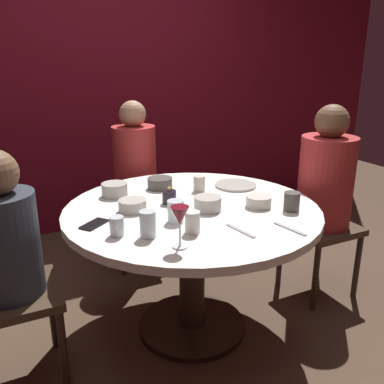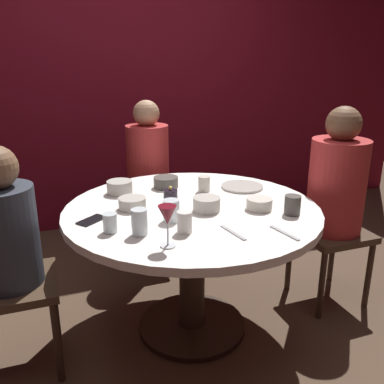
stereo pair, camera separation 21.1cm
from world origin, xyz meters
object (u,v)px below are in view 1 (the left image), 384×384
Objects in this scene: cell_phone at (94,224)px; bowl_small_white at (160,183)px; seated_diner_back at (135,167)px; cup_by_right_diner at (117,226)px; bowl_rice_portion at (208,204)px; cup_far_edge at (148,224)px; seated_diner_right at (326,182)px; cup_near_candle at (199,184)px; dining_table at (192,234)px; wine_glass at (180,218)px; bowl_serving_large at (115,190)px; dinner_plate at (236,185)px; cup_beside_wine at (292,201)px; cup_by_left_diner at (176,211)px; bowl_sauce_side at (132,205)px; seated_diner_left at (5,246)px; cup_center_front at (192,222)px; candle_holder at (169,197)px; bowl_salad_center at (259,201)px.

bowl_small_white is (0.48, 0.39, 0.03)m from cell_phone.
seated_diner_back is 13.76× the size of cup_by_right_diner.
bowl_rice_portion is 1.17× the size of cup_far_edge.
bowl_rice_portion is at bearing 5.37° from seated_diner_right.
dining_table is at bearing -125.16° from cup_near_candle.
bowl_serving_large is (-0.06, 0.75, -0.09)m from wine_glass.
dinner_plate is 0.47m from cup_beside_wine.
cup_by_right_diner is at bearing -22.18° from seated_diner_back.
bowl_serving_large is at bearing 168.33° from dinner_plate.
cup_beside_wine is at bearing -11.74° from cup_by_left_diner.
dining_table is 0.33m from cup_near_candle.
bowl_serving_large is at bearing -15.92° from seated_diner_right.
cell_phone is 1.19× the size of cup_far_edge.
seated_diner_back reaches higher than cell_phone.
dinner_plate is at bearing -20.93° from bowl_small_white.
bowl_small_white is at bearing 159.07° from dinner_plate.
dining_table is 7.49× the size of wine_glass.
cell_phone is at bearing -177.59° from dining_table.
cup_beside_wine is (0.74, -0.62, 0.01)m from bowl_serving_large.
dinner_plate is at bearing -21.41° from seated_diner_right.
cup_beside_wine is (0.43, -0.27, 0.20)m from dining_table.
seated_diner_left is at bearing -172.73° from bowl_sauce_side.
dinner_plate is 1.72× the size of bowl_serving_large.
dining_table is 0.39m from cup_center_front.
cup_by_left_diner is (-0.13, -0.51, 0.02)m from bowl_small_white.
seated_diner_left is 0.82m from candle_holder.
bowl_serving_large is at bearing 87.60° from cup_far_edge.
seated_diner_back is 0.83m from candle_holder.
cup_by_right_diner reaches higher than bowl_rice_portion.
cup_near_candle is 0.59m from cup_center_front.
candle_holder is (0.81, 0.10, 0.07)m from seated_diner_left.
bowl_salad_center is at bearing -0.25° from cup_by_left_diner.
seated_diner_back is 0.90m from bowl_sauce_side.
cup_far_edge is at bearing 167.24° from cup_center_front.
bowl_rice_portion is at bearing -24.52° from bowl_sauce_side.
seated_diner_left is 12.94× the size of cup_by_right_diner.
cup_center_front is (-0.53, -0.50, 0.04)m from dinner_plate.
bowl_sauce_side is 1.47× the size of cup_beside_wine.
wine_glass is 2.03× the size of cup_by_right_diner.
wine_glass is 1.80× the size of cup_center_front.
cup_near_candle is (0.15, 0.22, 0.20)m from dining_table.
cup_far_edge reaches higher than cell_phone.
candle_holder reaches higher than dining_table.
dining_table is 9.41× the size of bowl_sauce_side.
seated_diner_left is 1.30m from dinner_plate.
cup_far_edge is at bearing -147.84° from dinner_plate.
seated_diner_right is 13.57× the size of cup_near_candle.
seated_diner_back is 8.20× the size of bowl_small_white.
bowl_salad_center is 0.27m from bowl_rice_portion.
bowl_serving_large is at bearing 30.64° from seated_diner_left.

